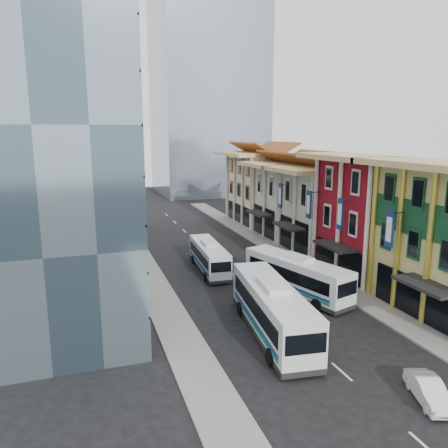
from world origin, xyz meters
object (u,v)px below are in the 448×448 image
object	(u,v)px
office_tower	(46,127)
sedan_right	(429,391)
bus_right	(296,275)
bus_left_near	(272,309)
bus_left_far	(209,256)

from	to	relation	value
office_tower	sedan_right	size ratio (longest dim) A/B	7.70
bus_right	office_tower	bearing A→B (deg)	149.07
office_tower	bus_left_near	distance (m)	23.15
bus_right	sedan_right	bearing A→B (deg)	-109.50
bus_left_far	sedan_right	bearing A→B (deg)	-76.50
bus_left_far	bus_right	bearing A→B (deg)	-55.91
bus_left_near	bus_left_far	size ratio (longest dim) A/B	1.26
bus_left_near	bus_left_far	xyz separation A→B (m)	(0.00, 16.10, -0.42)
office_tower	bus_right	distance (m)	24.91
office_tower	bus_left_near	size ratio (longest dim) A/B	2.36
sedan_right	bus_left_far	bearing A→B (deg)	119.20
office_tower	bus_left_far	size ratio (longest dim) A/B	2.98
bus_left_near	sedan_right	bearing A→B (deg)	-58.17
office_tower	sedan_right	xyz separation A→B (m)	(19.79, -22.15, -14.36)
office_tower	bus_left_near	xyz separation A→B (m)	(15.00, -11.95, -12.96)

